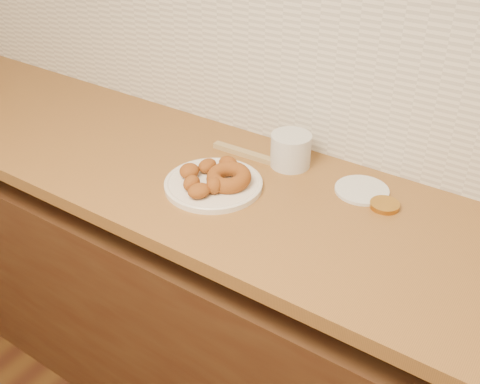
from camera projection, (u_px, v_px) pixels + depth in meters
The scene contains 11 objects.
wall_back at pixel (432, 11), 1.33m from camera, with size 4.00×0.02×2.70m, color #BCAA90.
base_cabinet at pixel (337, 369), 1.64m from camera, with size 3.60×0.60×0.77m, color #492E17.
butcher_block at pixel (154, 161), 1.67m from camera, with size 2.30×0.62×0.04m, color brown.
backsplash at pixel (420, 73), 1.40m from camera, with size 3.60×0.02×0.60m, color silver.
donut_plate at pixel (213, 184), 1.51m from camera, with size 0.26×0.26×0.02m, color white.
ring_donut at pixel (229, 177), 1.49m from camera, with size 0.12×0.12×0.04m, color #8E5319.
fried_dough_chunks at pixel (205, 176), 1.49m from camera, with size 0.16×0.21×0.04m.
plastic_tub at pixel (291, 150), 1.59m from camera, with size 0.11×0.11×0.10m, color silver.
tub_lid at pixel (362, 190), 1.49m from camera, with size 0.14×0.14×0.01m, color silver.
brass_jar_lid at pixel (385, 205), 1.43m from camera, with size 0.08×0.08×0.01m, color #A87428.
wooden_utensil at pixel (243, 153), 1.66m from camera, with size 0.20×0.02×0.02m, color tan.
Camera 1 is at (0.38, 0.63, 1.71)m, focal length 42.00 mm.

